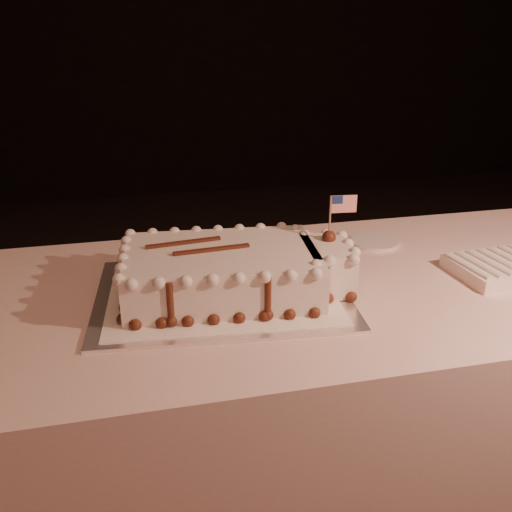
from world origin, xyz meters
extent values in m
cube|color=black|center=(0.00, 4.03, 1.40)|extent=(6.00, 0.05, 2.80)
cube|color=beige|center=(0.00, 0.60, 0.38)|extent=(2.40, 0.80, 0.75)
cube|color=white|center=(-0.34, 0.58, 0.75)|extent=(0.61, 0.48, 0.01)
cube|color=white|center=(-0.34, 0.58, 0.76)|extent=(0.54, 0.43, 0.00)
cube|color=silver|center=(-0.34, 0.58, 0.81)|extent=(0.45, 0.32, 0.10)
cube|color=silver|center=(-0.10, 0.56, 0.81)|extent=(0.12, 0.17, 0.10)
sphere|color=#5B2616|center=(-0.54, 0.46, 0.77)|extent=(0.03, 0.03, 0.03)
sphere|color=#5B2616|center=(-0.49, 0.46, 0.77)|extent=(0.03, 0.03, 0.03)
sphere|color=#5B2616|center=(-0.44, 0.45, 0.77)|extent=(0.03, 0.03, 0.03)
sphere|color=#5B2616|center=(-0.38, 0.45, 0.77)|extent=(0.03, 0.03, 0.03)
sphere|color=#5B2616|center=(-0.33, 0.44, 0.77)|extent=(0.03, 0.03, 0.03)
sphere|color=#5B2616|center=(-0.28, 0.44, 0.77)|extent=(0.03, 0.03, 0.03)
sphere|color=#5B2616|center=(-0.23, 0.43, 0.77)|extent=(0.03, 0.03, 0.03)
sphere|color=#5B2616|center=(-0.17, 0.43, 0.77)|extent=(0.03, 0.03, 0.03)
sphere|color=#5B2616|center=(-0.16, 0.47, 0.77)|extent=(0.03, 0.03, 0.03)
sphere|color=#5B2616|center=(-0.12, 0.48, 0.77)|extent=(0.03, 0.03, 0.03)
sphere|color=#5B2616|center=(-0.07, 0.48, 0.77)|extent=(0.03, 0.03, 0.03)
sphere|color=#5B2616|center=(-0.05, 0.52, 0.77)|extent=(0.03, 0.03, 0.03)
sphere|color=#5B2616|center=(-0.05, 0.57, 0.77)|extent=(0.03, 0.03, 0.03)
sphere|color=#5B2616|center=(-0.04, 0.62, 0.77)|extent=(0.03, 0.03, 0.03)
sphere|color=#5B2616|center=(-0.08, 0.64, 0.77)|extent=(0.03, 0.03, 0.03)
sphere|color=#5B2616|center=(-0.13, 0.65, 0.77)|extent=(0.03, 0.03, 0.03)
sphere|color=#5B2616|center=(-0.14, 0.69, 0.77)|extent=(0.03, 0.03, 0.03)
sphere|color=#5B2616|center=(-0.17, 0.71, 0.77)|extent=(0.03, 0.03, 0.03)
sphere|color=#5B2616|center=(-0.22, 0.72, 0.77)|extent=(0.03, 0.03, 0.03)
sphere|color=#5B2616|center=(-0.27, 0.72, 0.77)|extent=(0.03, 0.03, 0.03)
sphere|color=#5B2616|center=(-0.32, 0.73, 0.77)|extent=(0.03, 0.03, 0.03)
sphere|color=#5B2616|center=(-0.38, 0.73, 0.77)|extent=(0.03, 0.03, 0.03)
sphere|color=#5B2616|center=(-0.43, 0.74, 0.77)|extent=(0.03, 0.03, 0.03)
sphere|color=#5B2616|center=(-0.48, 0.74, 0.77)|extent=(0.03, 0.03, 0.03)
sphere|color=#5B2616|center=(-0.53, 0.75, 0.77)|extent=(0.03, 0.03, 0.03)
sphere|color=#5B2616|center=(-0.55, 0.70, 0.77)|extent=(0.03, 0.03, 0.03)
sphere|color=#5B2616|center=(-0.55, 0.65, 0.77)|extent=(0.03, 0.03, 0.03)
sphere|color=#5B2616|center=(-0.55, 0.59, 0.77)|extent=(0.03, 0.03, 0.03)
sphere|color=#5B2616|center=(-0.56, 0.54, 0.77)|extent=(0.03, 0.03, 0.03)
sphere|color=#5B2616|center=(-0.56, 0.49, 0.77)|extent=(0.03, 0.03, 0.03)
sphere|color=silver|center=(-0.54, 0.46, 0.86)|extent=(0.03, 0.03, 0.03)
sphere|color=silver|center=(-0.49, 0.46, 0.86)|extent=(0.03, 0.03, 0.03)
sphere|color=silver|center=(-0.44, 0.45, 0.86)|extent=(0.03, 0.03, 0.03)
sphere|color=silver|center=(-0.38, 0.45, 0.86)|extent=(0.03, 0.03, 0.03)
sphere|color=silver|center=(-0.33, 0.44, 0.86)|extent=(0.03, 0.03, 0.03)
sphere|color=silver|center=(-0.28, 0.44, 0.86)|extent=(0.03, 0.03, 0.03)
sphere|color=silver|center=(-0.23, 0.43, 0.86)|extent=(0.03, 0.03, 0.03)
sphere|color=silver|center=(-0.17, 0.43, 0.86)|extent=(0.03, 0.03, 0.03)
sphere|color=silver|center=(-0.16, 0.47, 0.86)|extent=(0.03, 0.03, 0.03)
sphere|color=silver|center=(-0.12, 0.48, 0.86)|extent=(0.03, 0.03, 0.03)
sphere|color=silver|center=(-0.07, 0.48, 0.86)|extent=(0.03, 0.03, 0.03)
sphere|color=silver|center=(-0.05, 0.52, 0.86)|extent=(0.03, 0.03, 0.03)
sphere|color=silver|center=(-0.05, 0.57, 0.86)|extent=(0.03, 0.03, 0.03)
sphere|color=silver|center=(-0.04, 0.62, 0.86)|extent=(0.03, 0.03, 0.03)
sphere|color=silver|center=(-0.08, 0.64, 0.86)|extent=(0.03, 0.03, 0.03)
sphere|color=silver|center=(-0.13, 0.65, 0.86)|extent=(0.03, 0.03, 0.03)
sphere|color=silver|center=(-0.14, 0.69, 0.86)|extent=(0.03, 0.03, 0.03)
sphere|color=silver|center=(-0.17, 0.71, 0.86)|extent=(0.03, 0.03, 0.03)
sphere|color=silver|center=(-0.22, 0.72, 0.86)|extent=(0.03, 0.03, 0.03)
sphere|color=silver|center=(-0.27, 0.72, 0.86)|extent=(0.03, 0.03, 0.03)
sphere|color=silver|center=(-0.32, 0.73, 0.86)|extent=(0.03, 0.03, 0.03)
sphere|color=silver|center=(-0.38, 0.73, 0.86)|extent=(0.03, 0.03, 0.03)
sphere|color=silver|center=(-0.43, 0.74, 0.86)|extent=(0.03, 0.03, 0.03)
sphere|color=silver|center=(-0.48, 0.74, 0.86)|extent=(0.03, 0.03, 0.03)
sphere|color=silver|center=(-0.53, 0.75, 0.86)|extent=(0.03, 0.03, 0.03)
sphere|color=silver|center=(-0.55, 0.70, 0.86)|extent=(0.03, 0.03, 0.03)
sphere|color=silver|center=(-0.55, 0.65, 0.86)|extent=(0.03, 0.03, 0.03)
sphere|color=silver|center=(-0.55, 0.59, 0.86)|extent=(0.03, 0.03, 0.03)
sphere|color=silver|center=(-0.56, 0.54, 0.86)|extent=(0.03, 0.03, 0.03)
sphere|color=silver|center=(-0.56, 0.49, 0.86)|extent=(0.03, 0.03, 0.03)
cylinder|color=#5B2616|center=(-0.47, 0.45, 0.81)|extent=(0.01, 0.01, 0.09)
sphere|color=#5B2616|center=(-0.47, 0.45, 0.77)|extent=(0.02, 0.02, 0.02)
cylinder|color=#5B2616|center=(-0.27, 0.44, 0.81)|extent=(0.01, 0.01, 0.09)
sphere|color=#5B2616|center=(-0.27, 0.44, 0.77)|extent=(0.02, 0.02, 0.02)
cylinder|color=#5B2616|center=(-0.13, 0.48, 0.81)|extent=(0.01, 0.01, 0.09)
sphere|color=#5B2616|center=(-0.13, 0.48, 0.77)|extent=(0.02, 0.02, 0.02)
cylinder|color=#5B2616|center=(-0.04, 0.60, 0.81)|extent=(0.01, 0.01, 0.09)
sphere|color=#5B2616|center=(-0.04, 0.60, 0.77)|extent=(0.02, 0.02, 0.02)
cylinder|color=#5B2616|center=(-0.14, 0.71, 0.81)|extent=(0.01, 0.01, 0.09)
sphere|color=#5B2616|center=(-0.14, 0.71, 0.77)|extent=(0.02, 0.02, 0.02)
cylinder|color=#5B2616|center=(-0.33, 0.73, 0.81)|extent=(0.01, 0.01, 0.09)
sphere|color=#5B2616|center=(-0.33, 0.73, 0.77)|extent=(0.02, 0.02, 0.02)
cylinder|color=#5B2616|center=(-0.53, 0.74, 0.81)|extent=(0.01, 0.01, 0.09)
sphere|color=#5B2616|center=(-0.53, 0.74, 0.77)|extent=(0.02, 0.02, 0.02)
cylinder|color=#5B2616|center=(-0.56, 0.56, 0.81)|extent=(0.01, 0.01, 0.09)
sphere|color=#5B2616|center=(-0.56, 0.56, 0.77)|extent=(0.02, 0.02, 0.02)
cube|color=#5B2616|center=(-0.42, 0.64, 0.87)|extent=(0.17, 0.03, 0.01)
cube|color=#5B2616|center=(-0.36, 0.59, 0.87)|extent=(0.17, 0.03, 0.01)
sphere|color=#5B2616|center=(-0.09, 0.59, 0.87)|extent=(0.03, 0.03, 0.03)
cylinder|color=#A96C48|center=(-0.09, 0.59, 0.91)|extent=(0.00, 0.00, 0.12)
cube|color=red|center=(-0.05, 0.59, 0.95)|extent=(0.06, 0.01, 0.04)
cube|color=navy|center=(-0.07, 0.59, 0.96)|extent=(0.03, 0.01, 0.02)
cube|color=white|center=(0.36, 0.54, 0.77)|extent=(0.26, 0.20, 0.03)
cube|color=silver|center=(0.25, 0.54, 0.79)|extent=(0.03, 0.16, 0.01)
cube|color=silver|center=(0.28, 0.54, 0.79)|extent=(0.03, 0.16, 0.01)
cube|color=silver|center=(0.31, 0.54, 0.79)|extent=(0.03, 0.16, 0.01)
cube|color=silver|center=(0.34, 0.54, 0.79)|extent=(0.03, 0.16, 0.01)
cube|color=silver|center=(0.38, 0.54, 0.79)|extent=(0.03, 0.16, 0.01)
cylinder|color=silver|center=(0.13, 0.81, 0.76)|extent=(0.13, 0.13, 0.01)
camera|label=1|loc=(-0.53, -0.57, 1.34)|focal=40.00mm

